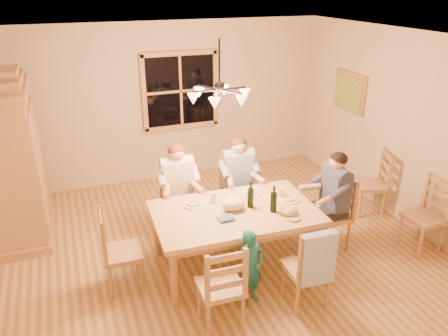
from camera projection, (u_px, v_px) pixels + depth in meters
name	position (u px, v px, depth m)	size (l,w,h in m)	color
floor	(220.00, 246.00, 5.86)	(5.50, 5.50, 0.00)	olive
ceiling	(219.00, 38.00, 4.79)	(5.50, 5.00, 0.02)	white
wall_back	(169.00, 103.00, 7.47)	(5.50, 0.02, 2.70)	tan
wall_right	(400.00, 128.00, 6.22)	(0.02, 5.00, 2.70)	tan
window	(181.00, 91.00, 7.43)	(1.30, 0.06, 1.30)	black
painting	(350.00, 92.00, 7.14)	(0.06, 0.78, 0.64)	#9C7343
chandelier	(219.00, 94.00, 5.04)	(0.77, 0.68, 0.71)	black
armoire	(14.00, 164.00, 5.76)	(0.66, 1.40, 2.30)	#9C7343
dining_table	(235.00, 218.00, 5.24)	(1.99, 1.26, 0.76)	tan
chair_far_left	(179.00, 214.00, 6.04)	(0.46, 0.44, 0.99)	#9E7D45
chair_far_right	(238.00, 205.00, 6.29)	(0.46, 0.44, 0.99)	#9E7D45
chair_near_left	(220.00, 299.00, 4.44)	(0.46, 0.44, 0.99)	#9E7D45
chair_near_right	(305.00, 280.00, 4.73)	(0.46, 0.44, 0.99)	#9E7D45
chair_end_left	(124.00, 264.00, 4.99)	(0.44, 0.46, 0.99)	#9E7D45
chair_end_right	(330.00, 225.00, 5.78)	(0.44, 0.46, 0.99)	#9E7D45
adult_woman	(178.00, 179.00, 5.83)	(0.41, 0.43, 0.87)	beige
adult_plaid_man	(238.00, 171.00, 6.08)	(0.41, 0.43, 0.87)	#316186
adult_slate_man	(334.00, 189.00, 5.57)	(0.43, 0.41, 0.87)	#3A405C
towel	(317.00, 259.00, 4.41)	(0.38, 0.10, 0.58)	#92AAC5
wine_bottle_a	(251.00, 195.00, 5.22)	(0.08, 0.08, 0.33)	black
wine_bottle_b	(274.00, 199.00, 5.12)	(0.08, 0.08, 0.33)	black
plate_woman	(194.00, 205.00, 5.32)	(0.26, 0.26, 0.02)	white
plate_plaid	(252.00, 192.00, 5.63)	(0.26, 0.26, 0.02)	white
plate_slate	(289.00, 199.00, 5.45)	(0.26, 0.26, 0.02)	white
wine_glass_a	(213.00, 198.00, 5.36)	(0.06, 0.06, 0.14)	silver
wine_glass_b	(281.00, 193.00, 5.47)	(0.06, 0.06, 0.14)	silver
cap	(289.00, 211.00, 5.09)	(0.20, 0.20, 0.11)	tan
napkin	(226.00, 218.00, 5.00)	(0.18, 0.14, 0.03)	#476283
cloth_bundle	(234.00, 204.00, 5.19)	(0.28, 0.22, 0.15)	beige
child	(251.00, 268.00, 4.68)	(0.33, 0.22, 0.90)	#196C70
chair_spare_front	(421.00, 228.00, 5.71)	(0.44, 0.46, 0.99)	#9E7D45
chair_spare_back	(369.00, 194.00, 6.62)	(0.55, 0.56, 0.99)	#9E7D45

